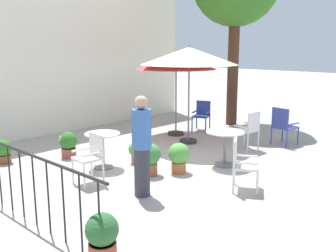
{
  "coord_description": "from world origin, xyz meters",
  "views": [
    {
      "loc": [
        -5.93,
        -5.43,
        2.44
      ],
      "look_at": [
        0.0,
        0.05,
        0.75
      ],
      "focal_mm": 41.29,
      "sensor_mm": 36.0,
      "label": 1
    }
  ],
  "objects_px": {
    "cafe_table_1": "(225,142)",
    "patio_chair_2": "(249,128)",
    "patio_chair_4": "(283,124)",
    "potted_plant_4": "(136,151)",
    "patio_chair_3": "(241,161)",
    "potted_plant_1": "(150,157)",
    "potted_plant_6": "(4,151)",
    "potted_plant_3": "(102,237)",
    "patio_chair_1": "(202,114)",
    "patio_chair_0": "(91,154)",
    "standing_person": "(142,145)",
    "potted_plant_5": "(68,144)",
    "patio_umbrella_1": "(189,56)",
    "potted_plant_0": "(179,156)",
    "patio_umbrella_0": "(176,63)",
    "cafe_table_0": "(103,144)"
  },
  "relations": [
    {
      "from": "cafe_table_1",
      "to": "potted_plant_5",
      "type": "bearing_deg",
      "value": 123.0
    },
    {
      "from": "patio_umbrella_1",
      "to": "patio_chair_2",
      "type": "relative_size",
      "value": 2.64
    },
    {
      "from": "potted_plant_1",
      "to": "standing_person",
      "type": "height_order",
      "value": "standing_person"
    },
    {
      "from": "patio_chair_4",
      "to": "patio_chair_0",
      "type": "bearing_deg",
      "value": 165.39
    },
    {
      "from": "cafe_table_0",
      "to": "potted_plant_1",
      "type": "xyz_separation_m",
      "value": [
        0.32,
        -1.03,
        -0.15
      ]
    },
    {
      "from": "potted_plant_0",
      "to": "potted_plant_5",
      "type": "xyz_separation_m",
      "value": [
        -0.87,
        2.48,
        -0.02
      ]
    },
    {
      "from": "potted_plant_0",
      "to": "potted_plant_1",
      "type": "distance_m",
      "value": 0.57
    },
    {
      "from": "patio_chair_1",
      "to": "standing_person",
      "type": "relative_size",
      "value": 0.51
    },
    {
      "from": "patio_chair_3",
      "to": "potted_plant_1",
      "type": "distance_m",
      "value": 1.77
    },
    {
      "from": "patio_chair_1",
      "to": "patio_chair_4",
      "type": "distance_m",
      "value": 2.57
    },
    {
      "from": "potted_plant_1",
      "to": "standing_person",
      "type": "distance_m",
      "value": 1.13
    },
    {
      "from": "standing_person",
      "to": "potted_plant_1",
      "type": "bearing_deg",
      "value": 38.16
    },
    {
      "from": "patio_chair_1",
      "to": "potted_plant_0",
      "type": "bearing_deg",
      "value": -148.58
    },
    {
      "from": "patio_umbrella_0",
      "to": "potted_plant_4",
      "type": "xyz_separation_m",
      "value": [
        -2.54,
        -1.14,
        -1.72
      ]
    },
    {
      "from": "patio_chair_1",
      "to": "potted_plant_3",
      "type": "xyz_separation_m",
      "value": [
        -6.41,
        -3.56,
        -0.16
      ]
    },
    {
      "from": "patio_chair_4",
      "to": "potted_plant_4",
      "type": "xyz_separation_m",
      "value": [
        -3.5,
        1.56,
        -0.27
      ]
    },
    {
      "from": "potted_plant_5",
      "to": "cafe_table_1",
      "type": "bearing_deg",
      "value": -57.0
    },
    {
      "from": "patio_chair_1",
      "to": "potted_plant_6",
      "type": "bearing_deg",
      "value": 169.17
    },
    {
      "from": "patio_chair_1",
      "to": "standing_person",
      "type": "xyz_separation_m",
      "value": [
        -4.69,
        -2.4,
        0.37
      ]
    },
    {
      "from": "patio_chair_0",
      "to": "patio_chair_1",
      "type": "height_order",
      "value": "patio_chair_0"
    },
    {
      "from": "cafe_table_0",
      "to": "potted_plant_6",
      "type": "bearing_deg",
      "value": 124.34
    },
    {
      "from": "cafe_table_0",
      "to": "patio_chair_1",
      "type": "relative_size",
      "value": 0.85
    },
    {
      "from": "patio_chair_1",
      "to": "potted_plant_4",
      "type": "distance_m",
      "value": 3.69
    },
    {
      "from": "patio_chair_4",
      "to": "patio_chair_1",
      "type": "bearing_deg",
      "value": 88.93
    },
    {
      "from": "cafe_table_0",
      "to": "patio_chair_0",
      "type": "relative_size",
      "value": 0.8
    },
    {
      "from": "patio_umbrella_1",
      "to": "potted_plant_3",
      "type": "relative_size",
      "value": 4.05
    },
    {
      "from": "patio_chair_0",
      "to": "potted_plant_6",
      "type": "distance_m",
      "value": 2.42
    },
    {
      "from": "patio_chair_0",
      "to": "patio_chair_3",
      "type": "bearing_deg",
      "value": -54.35
    },
    {
      "from": "cafe_table_1",
      "to": "standing_person",
      "type": "distance_m",
      "value": 2.31
    },
    {
      "from": "patio_umbrella_0",
      "to": "standing_person",
      "type": "relative_size",
      "value": 1.35
    },
    {
      "from": "potted_plant_3",
      "to": "potted_plant_6",
      "type": "height_order",
      "value": "potted_plant_3"
    },
    {
      "from": "patio_umbrella_1",
      "to": "cafe_table_0",
      "type": "xyz_separation_m",
      "value": [
        -2.76,
        -0.06,
        -1.67
      ]
    },
    {
      "from": "patio_chair_2",
      "to": "potted_plant_6",
      "type": "height_order",
      "value": "patio_chair_2"
    },
    {
      "from": "patio_chair_2",
      "to": "potted_plant_6",
      "type": "bearing_deg",
      "value": 143.38
    },
    {
      "from": "patio_chair_3",
      "to": "potted_plant_4",
      "type": "bearing_deg",
      "value": 94.39
    },
    {
      "from": "patio_umbrella_0",
      "to": "patio_chair_0",
      "type": "distance_m",
      "value": 4.4
    },
    {
      "from": "patio_chair_3",
      "to": "cafe_table_0",
      "type": "bearing_deg",
      "value": 107.49
    },
    {
      "from": "potted_plant_3",
      "to": "patio_chair_1",
      "type": "bearing_deg",
      "value": 29.05
    },
    {
      "from": "patio_chair_0",
      "to": "potted_plant_0",
      "type": "distance_m",
      "value": 1.69
    },
    {
      "from": "cafe_table_1",
      "to": "patio_chair_2",
      "type": "distance_m",
      "value": 1.38
    },
    {
      "from": "patio_chair_1",
      "to": "potted_plant_1",
      "type": "bearing_deg",
      "value": -155.48
    },
    {
      "from": "patio_chair_3",
      "to": "potted_plant_3",
      "type": "relative_size",
      "value": 1.46
    },
    {
      "from": "cafe_table_0",
      "to": "cafe_table_1",
      "type": "distance_m",
      "value": 2.49
    },
    {
      "from": "cafe_table_0",
      "to": "patio_chair_2",
      "type": "bearing_deg",
      "value": -24.9
    },
    {
      "from": "potted_plant_6",
      "to": "standing_person",
      "type": "height_order",
      "value": "standing_person"
    },
    {
      "from": "patio_umbrella_0",
      "to": "potted_plant_0",
      "type": "relative_size",
      "value": 3.77
    },
    {
      "from": "patio_chair_0",
      "to": "patio_chair_2",
      "type": "xyz_separation_m",
      "value": [
        3.85,
        -0.91,
        0.02
      ]
    },
    {
      "from": "patio_chair_3",
      "to": "standing_person",
      "type": "relative_size",
      "value": 0.53
    },
    {
      "from": "cafe_table_1",
      "to": "patio_chair_1",
      "type": "xyz_separation_m",
      "value": [
        2.41,
        2.47,
        -0.02
      ]
    },
    {
      "from": "cafe_table_1",
      "to": "potted_plant_6",
      "type": "xyz_separation_m",
      "value": [
        -3.02,
        3.51,
        -0.23
      ]
    }
  ]
}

